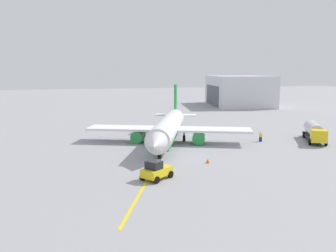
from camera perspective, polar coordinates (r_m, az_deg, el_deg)
name	(u,v)px	position (r m, az deg, el deg)	size (l,w,h in m)	color
ground_plane	(168,143)	(58.78, 0.00, -2.89)	(400.00, 400.00, 0.00)	#939399
airplane	(168,128)	(58.80, 0.06, -0.31)	(31.13, 27.67, 9.55)	white
fuel_tanker	(314,131)	(65.63, 23.04, -0.83)	(10.33, 7.34, 3.15)	#2D2D33
pushback_tug	(156,171)	(39.30, -1.97, -7.37)	(3.89, 4.10, 2.20)	yellow
refueling_worker	(261,137)	(62.27, 15.05, -1.76)	(0.51, 0.61, 1.71)	navy
safety_cone_nose	(208,161)	(46.50, 6.60, -5.76)	(0.53, 0.53, 0.59)	#F2590F
distant_hangar	(238,91)	(128.11, 11.55, 5.74)	(32.04, 24.48, 10.64)	silver
taxi_line_marking	(168,143)	(58.77, 0.00, -2.88)	(65.61, 0.30, 0.01)	yellow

